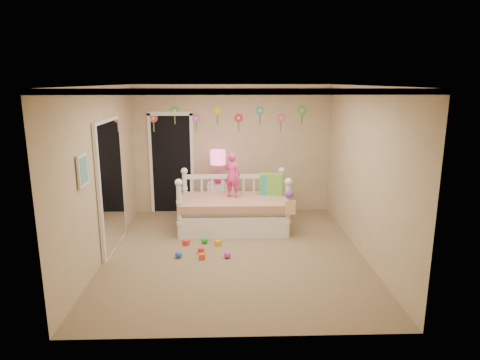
{
  "coord_description": "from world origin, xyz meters",
  "views": [
    {
      "loc": [
        -0.11,
        -6.23,
        2.67
      ],
      "look_at": [
        0.1,
        0.6,
        1.05
      ],
      "focal_mm": 31.47,
      "sensor_mm": 36.0,
      "label": 1
    }
  ],
  "objects_px": {
    "nightstand": "(218,200)",
    "table_lamp": "(218,161)",
    "daybed": "(233,201)",
    "child": "(232,175)"
  },
  "relations": [
    {
      "from": "nightstand",
      "to": "table_lamp",
      "type": "bearing_deg",
      "value": 89.48
    },
    {
      "from": "child",
      "to": "table_lamp",
      "type": "distance_m",
      "value": 0.71
    },
    {
      "from": "child",
      "to": "table_lamp",
      "type": "bearing_deg",
      "value": -44.86
    },
    {
      "from": "daybed",
      "to": "child",
      "type": "bearing_deg",
      "value": 105.21
    },
    {
      "from": "nightstand",
      "to": "child",
      "type": "bearing_deg",
      "value": -67.85
    },
    {
      "from": "nightstand",
      "to": "table_lamp",
      "type": "height_order",
      "value": "table_lamp"
    },
    {
      "from": "daybed",
      "to": "nightstand",
      "type": "relative_size",
      "value": 2.81
    },
    {
      "from": "table_lamp",
      "to": "nightstand",
      "type": "bearing_deg",
      "value": -90.0
    },
    {
      "from": "daybed",
      "to": "table_lamp",
      "type": "distance_m",
      "value": 0.98
    },
    {
      "from": "child",
      "to": "nightstand",
      "type": "height_order",
      "value": "child"
    }
  ]
}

